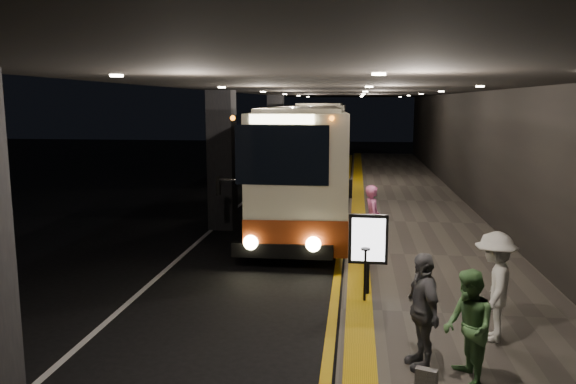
# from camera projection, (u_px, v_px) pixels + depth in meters

# --- Properties ---
(ground) EXTENTS (90.00, 90.00, 0.00)m
(ground) POSITION_uv_depth(u_px,v_px,m) (244.00, 264.00, 14.08)
(ground) COLOR black
(lane_line_white) EXTENTS (0.12, 50.00, 0.01)m
(lane_line_white) POSITION_uv_depth(u_px,v_px,m) (222.00, 221.00, 19.19)
(lane_line_white) COLOR silver
(lane_line_white) RESTS_ON ground
(kerb_stripe_yellow) EXTENTS (0.18, 50.00, 0.01)m
(kerb_stripe_yellow) POSITION_uv_depth(u_px,v_px,m) (343.00, 224.00, 18.70)
(kerb_stripe_yellow) COLOR gold
(kerb_stripe_yellow) RESTS_ON ground
(sidewalk) EXTENTS (4.50, 50.00, 0.15)m
(sidewalk) POSITION_uv_depth(u_px,v_px,m) (417.00, 224.00, 18.40)
(sidewalk) COLOR #514C44
(sidewalk) RESTS_ON ground
(tactile_strip) EXTENTS (0.50, 50.00, 0.01)m
(tactile_strip) POSITION_uv_depth(u_px,v_px,m) (358.00, 220.00, 18.61)
(tactile_strip) COLOR gold
(tactile_strip) RESTS_ON sidewalk
(terminal_wall) EXTENTS (0.10, 50.00, 6.00)m
(terminal_wall) POSITION_uv_depth(u_px,v_px,m) (493.00, 135.00, 17.67)
(terminal_wall) COLOR black
(terminal_wall) RESTS_ON ground
(support_columns) EXTENTS (0.80, 24.80, 4.40)m
(support_columns) POSITION_uv_depth(u_px,v_px,m) (222.00, 160.00, 17.83)
(support_columns) COLOR black
(support_columns) RESTS_ON ground
(canopy) EXTENTS (9.00, 50.00, 0.40)m
(canopy) POSITION_uv_depth(u_px,v_px,m) (350.00, 84.00, 17.95)
(canopy) COLOR black
(canopy) RESTS_ON support_columns
(coach_main) EXTENTS (3.11, 12.17, 3.76)m
(coach_main) POSITION_uv_depth(u_px,v_px,m) (305.00, 169.00, 18.88)
(coach_main) COLOR beige
(coach_main) RESTS_ON ground
(coach_second) EXTENTS (2.69, 12.30, 3.86)m
(coach_second) POSITION_uv_depth(u_px,v_px,m) (323.00, 139.00, 33.07)
(coach_second) COLOR beige
(coach_second) RESTS_ON ground
(passenger_boarding) EXTENTS (0.52, 0.70, 1.76)m
(passenger_boarding) POSITION_uv_depth(u_px,v_px,m) (372.00, 219.00, 14.58)
(passenger_boarding) COLOR #CB5F9A
(passenger_boarding) RESTS_ON sidewalk
(passenger_waiting_green) EXTENTS (0.60, 0.85, 1.62)m
(passenger_waiting_green) POSITION_uv_depth(u_px,v_px,m) (468.00, 327.00, 7.73)
(passenger_waiting_green) COLOR #4A7B44
(passenger_waiting_green) RESTS_ON sidewalk
(passenger_waiting_white) EXTENTS (0.87, 1.28, 1.81)m
(passenger_waiting_white) POSITION_uv_depth(u_px,v_px,m) (494.00, 286.00, 9.15)
(passenger_waiting_white) COLOR silver
(passenger_waiting_white) RESTS_ON sidewalk
(passenger_waiting_grey) EXTENTS (0.76, 1.12, 1.74)m
(passenger_waiting_grey) POSITION_uv_depth(u_px,v_px,m) (422.00, 310.00, 8.20)
(passenger_waiting_grey) COLOR #535359
(passenger_waiting_grey) RESTS_ON sidewalk
(bag_polka) EXTENTS (0.31, 0.21, 0.35)m
(bag_polka) POSITION_uv_depth(u_px,v_px,m) (426.00, 381.00, 7.53)
(bag_polka) COLOR black
(bag_polka) RESTS_ON sidewalk
(info_sign) EXTENTS (0.79, 0.13, 1.66)m
(info_sign) POSITION_uv_depth(u_px,v_px,m) (368.00, 241.00, 11.29)
(info_sign) COLOR black
(info_sign) RESTS_ON sidewalk
(stanchion_post) EXTENTS (0.05, 0.05, 1.05)m
(stanchion_post) POSITION_uv_depth(u_px,v_px,m) (365.00, 275.00, 10.98)
(stanchion_post) COLOR black
(stanchion_post) RESTS_ON sidewalk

